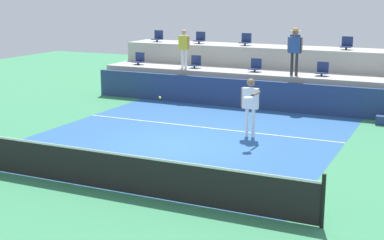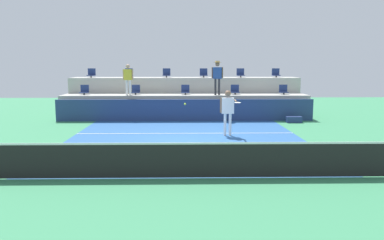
# 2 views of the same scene
# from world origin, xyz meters

# --- Properties ---
(ground_plane) EXTENTS (40.00, 40.00, 0.00)m
(ground_plane) POSITION_xyz_m (0.00, 0.00, 0.00)
(ground_plane) COLOR #388456
(court_inner_paint) EXTENTS (9.00, 10.00, 0.01)m
(court_inner_paint) POSITION_xyz_m (0.00, 1.00, 0.00)
(court_inner_paint) COLOR #285693
(court_inner_paint) RESTS_ON ground_plane
(court_service_line) EXTENTS (9.00, 0.06, 0.00)m
(court_service_line) POSITION_xyz_m (0.00, 2.40, 0.01)
(court_service_line) COLOR white
(court_service_line) RESTS_ON ground_plane
(tennis_net) EXTENTS (10.48, 0.08, 1.07)m
(tennis_net) POSITION_xyz_m (0.00, -4.00, 0.50)
(tennis_net) COLOR black
(tennis_net) RESTS_ON ground_plane
(sponsor_backboard) EXTENTS (13.00, 0.16, 1.10)m
(sponsor_backboard) POSITION_xyz_m (0.00, 6.00, 0.55)
(sponsor_backboard) COLOR navy
(sponsor_backboard) RESTS_ON ground_plane
(seating_tier_lower) EXTENTS (13.00, 1.80, 1.25)m
(seating_tier_lower) POSITION_xyz_m (0.00, 7.30, 0.62)
(seating_tier_lower) COLOR #ADAAA3
(seating_tier_lower) RESTS_ON ground_plane
(seating_tier_upper) EXTENTS (13.00, 1.80, 2.10)m
(seating_tier_upper) POSITION_xyz_m (0.00, 9.10, 1.05)
(seating_tier_upper) COLOR #ADAAA3
(seating_tier_upper) RESTS_ON ground_plane
(stadium_chair_lower_far_left) EXTENTS (0.44, 0.40, 0.52)m
(stadium_chair_lower_far_left) POSITION_xyz_m (-5.35, 7.23, 1.46)
(stadium_chair_lower_far_left) COLOR #2D2D33
(stadium_chair_lower_far_left) RESTS_ON seating_tier_lower
(stadium_chair_lower_left) EXTENTS (0.44, 0.40, 0.52)m
(stadium_chair_lower_left) POSITION_xyz_m (-2.63, 7.23, 1.46)
(stadium_chair_lower_left) COLOR #2D2D33
(stadium_chair_lower_left) RESTS_ON seating_tier_lower
(stadium_chair_lower_center) EXTENTS (0.44, 0.40, 0.52)m
(stadium_chair_lower_center) POSITION_xyz_m (0.02, 7.23, 1.46)
(stadium_chair_lower_center) COLOR #2D2D33
(stadium_chair_lower_center) RESTS_ON seating_tier_lower
(stadium_chair_lower_right) EXTENTS (0.44, 0.40, 0.52)m
(stadium_chair_lower_right) POSITION_xyz_m (2.68, 7.23, 1.46)
(stadium_chair_lower_right) COLOR #2D2D33
(stadium_chair_lower_right) RESTS_ON seating_tier_lower
(stadium_chair_upper_far_left) EXTENTS (0.44, 0.40, 0.52)m
(stadium_chair_upper_far_left) POSITION_xyz_m (-5.38, 9.03, 2.31)
(stadium_chair_upper_far_left) COLOR #2D2D33
(stadium_chair_upper_far_left) RESTS_ON seating_tier_upper
(stadium_chair_upper_left) EXTENTS (0.44, 0.40, 0.52)m
(stadium_chair_upper_left) POSITION_xyz_m (-3.24, 9.03, 2.31)
(stadium_chair_upper_left) COLOR #2D2D33
(stadium_chair_upper_left) RESTS_ON seating_tier_upper
(stadium_chair_upper_mid_left) EXTENTS (0.44, 0.40, 0.52)m
(stadium_chair_upper_mid_left) POSITION_xyz_m (-1.06, 9.03, 2.31)
(stadium_chair_upper_mid_left) COLOR #2D2D33
(stadium_chair_upper_mid_left) RESTS_ON seating_tier_upper
(stadium_chair_upper_mid_right) EXTENTS (0.44, 0.40, 0.52)m
(stadium_chair_upper_mid_right) POSITION_xyz_m (1.08, 9.03, 2.31)
(stadium_chair_upper_mid_right) COLOR #2D2D33
(stadium_chair_upper_mid_right) RESTS_ON seating_tier_upper
(stadium_chair_upper_right) EXTENTS (0.44, 0.40, 0.52)m
(stadium_chair_upper_right) POSITION_xyz_m (3.23, 9.03, 2.31)
(stadium_chair_upper_right) COLOR #2D2D33
(stadium_chair_upper_right) RESTS_ON seating_tier_upper
(tennis_player) EXTENTS (0.70, 1.24, 1.82)m
(tennis_player) POSITION_xyz_m (1.70, 1.84, 1.13)
(tennis_player) COLOR white
(tennis_player) RESTS_ON ground_plane
(spectator_leaning_on_rail) EXTENTS (0.57, 0.26, 1.61)m
(spectator_leaning_on_rail) POSITION_xyz_m (-2.96, 6.85, 2.21)
(spectator_leaning_on_rail) COLOR white
(spectator_leaning_on_rail) RESTS_ON seating_tier_lower
(spectator_with_hat) EXTENTS (0.60, 0.47, 1.78)m
(spectator_with_hat) POSITION_xyz_m (1.69, 6.85, 2.35)
(spectator_with_hat) COLOR #2D2D33
(spectator_with_hat) RESTS_ON seating_tier_lower
(tennis_ball) EXTENTS (0.07, 0.07, 0.07)m
(tennis_ball) POSITION_xyz_m (-0.02, -0.73, 1.55)
(tennis_ball) COLOR #CCE033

